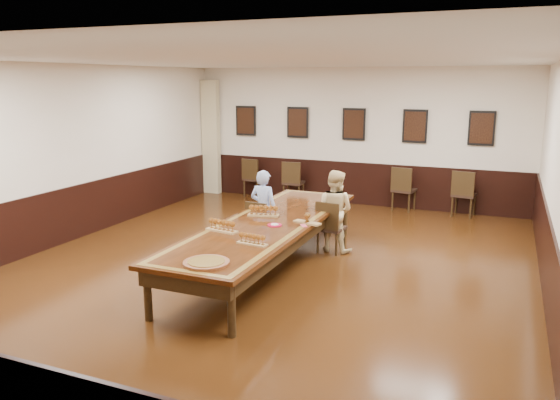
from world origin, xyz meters
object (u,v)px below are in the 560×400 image
at_px(spare_chair_b, 294,181).
at_px(spare_chair_d, 464,193).
at_px(carved_platter, 206,263).
at_px(spare_chair_a, 254,177).
at_px(chair_woman, 331,226).
at_px(person_man, 264,209).
at_px(person_woman, 334,211).
at_px(spare_chair_c, 404,189).
at_px(conference_table, 268,231).
at_px(chair_man, 261,225).

xyz_separation_m(spare_chair_b, spare_chair_d, (3.95, 0.06, 0.01)).
bearing_deg(spare_chair_d, carved_platter, 77.20).
relative_size(spare_chair_a, spare_chair_d, 0.97).
xyz_separation_m(chair_woman, spare_chair_a, (-3.18, 3.61, 0.04)).
height_order(person_man, person_woman, person_woman).
distance_m(spare_chair_c, person_woman, 3.53).
height_order(spare_chair_c, spare_chair_d, spare_chair_d).
bearing_deg(spare_chair_d, spare_chair_a, 6.03).
relative_size(chair_woman, conference_table, 0.18).
bearing_deg(spare_chair_a, chair_man, 121.74).
height_order(spare_chair_a, carved_platter, spare_chair_a).
bearing_deg(spare_chair_a, conference_table, 122.39).
relative_size(chair_woman, person_woman, 0.64).
bearing_deg(spare_chair_d, spare_chair_b, 7.62).
bearing_deg(person_woman, conference_table, 69.12).
distance_m(spare_chair_a, person_woman, 4.75).
xyz_separation_m(chair_man, chair_woman, (1.18, 0.31, 0.02)).
relative_size(spare_chair_b, carved_platter, 1.60).
bearing_deg(person_man, conference_table, 122.33).
distance_m(chair_woman, person_man, 1.22).
height_order(spare_chair_a, conference_table, spare_chair_a).
bearing_deg(conference_table, spare_chair_d, 61.60).
bearing_deg(conference_table, spare_chair_b, 106.60).
height_order(spare_chair_b, spare_chair_c, spare_chair_c).
bearing_deg(spare_chair_c, person_woman, 89.54).
relative_size(person_woman, carved_platter, 2.27).
distance_m(chair_man, chair_woman, 1.23).
xyz_separation_m(spare_chair_d, person_woman, (-1.88, -3.45, 0.20)).
bearing_deg(spare_chair_c, conference_table, 84.17).
bearing_deg(chair_woman, spare_chair_c, -92.34).
bearing_deg(spare_chair_b, person_man, 98.92).
relative_size(spare_chair_a, person_man, 0.71).
height_order(spare_chair_a, spare_chair_d, spare_chair_d).
distance_m(spare_chair_c, spare_chair_d, 1.30).
relative_size(spare_chair_a, spare_chair_c, 0.98).
bearing_deg(spare_chair_d, person_man, 57.59).
height_order(spare_chair_b, conference_table, spare_chair_b).
bearing_deg(chair_man, carved_platter, 106.96).
relative_size(spare_chair_b, person_woman, 0.70).
distance_m(spare_chair_c, person_man, 4.19).
distance_m(chair_woman, person_woman, 0.27).
bearing_deg(person_woman, chair_man, 25.93).
distance_m(chair_man, spare_chair_b, 3.90).
relative_size(spare_chair_b, spare_chair_d, 0.98).
bearing_deg(person_man, person_woman, -160.41).
distance_m(chair_woman, conference_table, 1.37).
height_order(chair_man, spare_chair_c, spare_chair_c).
height_order(person_man, carved_platter, person_man).
bearing_deg(person_man, spare_chair_d, -124.49).
relative_size(spare_chair_b, spare_chair_c, 0.99).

